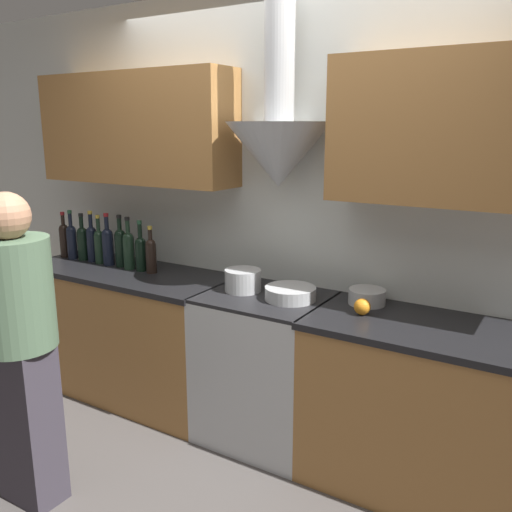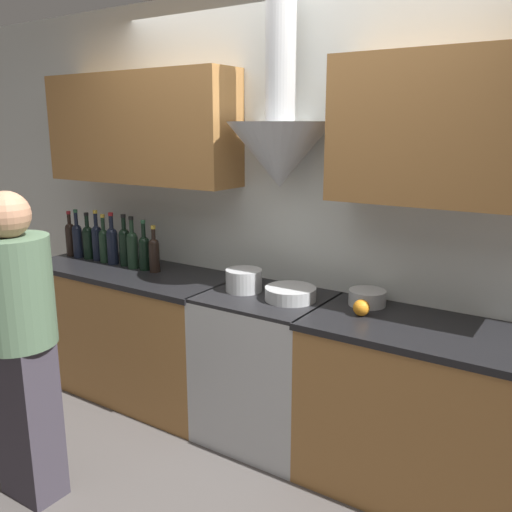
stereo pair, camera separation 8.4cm
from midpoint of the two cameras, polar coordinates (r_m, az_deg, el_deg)
The scene contains 20 objects.
ground_plane at distance 3.19m, azimuth -3.42°, elevation -21.19°, with size 12.00×12.00×0.00m, color #4C4744.
wall_back at distance 3.19m, azimuth 1.98°, elevation 7.40°, with size 8.40×0.59×2.60m.
counter_left at distance 3.85m, azimuth -13.70°, elevation -7.76°, with size 1.48×0.62×0.88m.
counter_right at distance 2.91m, azimuth 16.97°, elevation -15.31°, with size 1.23×0.62×0.88m.
stove_range at distance 3.23m, azimuth 0.21°, elevation -11.58°, with size 0.69×0.60×0.88m.
wine_bottle_0 at distance 4.20m, azimuth -20.07°, elevation 1.75°, with size 0.07×0.07×0.33m.
wine_bottle_1 at distance 4.11m, azimuth -19.38°, elevation 1.62°, with size 0.07×0.07×0.35m.
wine_bottle_2 at distance 4.06m, azimuth -18.35°, elevation 1.48°, with size 0.08×0.08×0.34m.
wine_bottle_3 at distance 3.99m, azimuth -17.47°, elevation 1.47°, with size 0.07×0.07×0.36m.
wine_bottle_4 at distance 3.92m, azimuth -16.75°, elevation 1.17°, with size 0.07×0.07×0.34m.
wine_bottle_5 at distance 3.85m, azimuth -15.94°, elevation 1.19°, with size 0.08×0.08×0.36m.
wine_bottle_6 at distance 3.79m, azimuth -14.69°, elevation 1.08°, with size 0.08×0.08×0.35m.
wine_bottle_7 at distance 3.71m, azimuth -13.89°, elevation 0.78°, with size 0.08×0.08×0.35m.
wine_bottle_8 at distance 3.65m, azimuth -12.68°, elevation 0.47°, with size 0.07×0.07×0.34m.
wine_bottle_9 at distance 3.58m, azimuth -11.65°, elevation 0.23°, with size 0.07×0.07×0.31m.
stock_pot at distance 3.14m, azimuth -2.15°, elevation -2.57°, with size 0.21×0.21×0.13m.
mixing_bowl at distance 2.99m, azimuth 2.84°, elevation -3.94°, with size 0.28×0.28×0.07m.
orange_fruit at distance 2.80m, azimuth 10.27°, elevation -5.27°, with size 0.08×0.08×0.08m.
saucepan at distance 2.97m, azimuth 10.82°, elevation -4.22°, with size 0.20×0.20×0.08m.
person_foreground_left at distance 2.80m, azimuth -24.46°, elevation -8.04°, with size 0.35×0.35×1.54m.
Camera 1 is at (1.49, -2.16, 1.81)m, focal length 38.00 mm.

